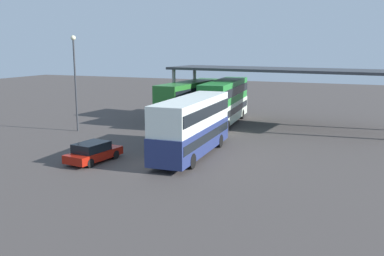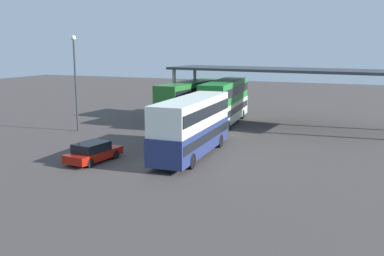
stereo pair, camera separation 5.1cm
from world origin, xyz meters
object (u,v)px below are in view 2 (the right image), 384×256
object	(u,v)px
double_decker_main	(192,124)
lamppost_tall	(75,72)
parked_hatchback	(93,152)
double_decker_mid_row	(225,100)
double_decker_near_canopy	(190,99)

from	to	relation	value
double_decker_main	lamppost_tall	size ratio (longest dim) A/B	1.19
parked_hatchback	lamppost_tall	xyz separation A→B (m)	(-7.66, 8.42, 4.69)
double_decker_main	double_decker_mid_row	xyz separation A→B (m)	(-1.84, 13.01, 0.10)
double_decker_main	parked_hatchback	size ratio (longest dim) A/B	2.41
parked_hatchback	double_decker_main	bearing A→B (deg)	-46.14
double_decker_near_canopy	lamppost_tall	size ratio (longest dim) A/B	1.33
parked_hatchback	double_decker_mid_row	bearing A→B (deg)	-4.96
double_decker_near_canopy	double_decker_mid_row	world-z (taller)	double_decker_mid_row
parked_hatchback	lamppost_tall	bearing A→B (deg)	49.45
double_decker_main	parked_hatchback	bearing A→B (deg)	124.50
parked_hatchback	double_decker_near_canopy	bearing A→B (deg)	8.55
parked_hatchback	double_decker_near_canopy	size ratio (longest dim) A/B	0.37
double_decker_main	double_decker_mid_row	world-z (taller)	double_decker_mid_row
double_decker_mid_row	double_decker_near_canopy	bearing A→B (deg)	74.94
double_decker_main	double_decker_near_canopy	distance (m)	15.00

